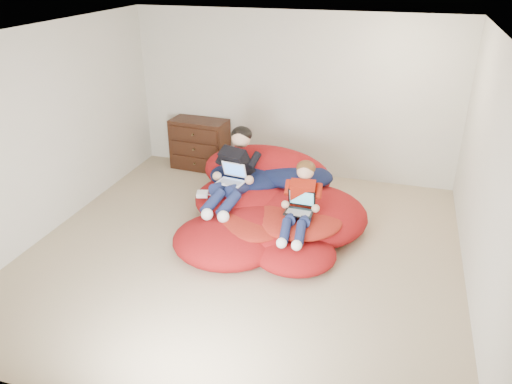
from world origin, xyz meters
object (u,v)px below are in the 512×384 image
(dresser, at_px, (200,144))
(laptop_white, at_px, (232,177))
(older_boy, at_px, (234,168))
(beanbag_pile, at_px, (269,206))
(younger_boy, at_px, (301,199))
(laptop_black, at_px, (300,206))

(dresser, xyz_separation_m, laptop_white, (1.11, -1.59, 0.23))
(dresser, xyz_separation_m, older_boy, (1.11, -1.51, 0.32))
(beanbag_pile, bearing_deg, younger_boy, -41.33)
(laptop_white, bearing_deg, older_boy, 90.00)
(older_boy, height_order, laptop_white, older_boy)
(older_boy, xyz_separation_m, laptop_white, (0.00, -0.08, -0.09))
(dresser, bearing_deg, older_boy, -53.52)
(older_boy, relative_size, younger_boy, 1.28)
(older_boy, distance_m, younger_boy, 1.08)
(dresser, height_order, younger_boy, younger_boy)
(older_boy, bearing_deg, beanbag_pile, -2.53)
(older_boy, relative_size, laptop_black, 3.75)
(beanbag_pile, distance_m, laptop_white, 0.61)
(dresser, distance_m, laptop_black, 2.89)
(older_boy, xyz_separation_m, laptop_black, (0.97, -0.49, -0.16))
(younger_boy, bearing_deg, laptop_white, 159.10)
(older_boy, height_order, laptop_black, older_boy)
(dresser, height_order, older_boy, older_boy)
(dresser, relative_size, older_boy, 0.75)
(older_boy, bearing_deg, laptop_white, -90.00)
(dresser, distance_m, older_boy, 1.90)
(dresser, relative_size, laptop_black, 2.81)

